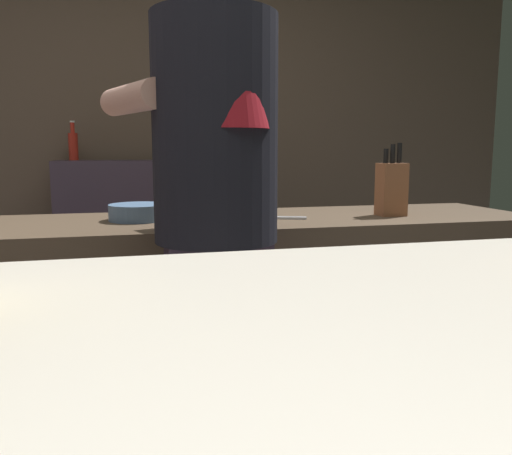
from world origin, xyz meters
The scene contains 9 objects.
wall_back centered at (0.00, 2.20, 1.35)m, with size 5.20×0.10×2.70m, color brown.
prep_counter centered at (0.35, 0.56, 0.47)m, with size 2.10×0.60×0.93m, color brown.
back_shelf centered at (-0.05, 1.92, 0.56)m, with size 0.96×0.36×1.12m, color #3D313E.
bartender centered at (0.11, 0.11, 1.02)m, with size 0.50×0.56×1.75m.
knife_block centered at (0.85, 0.49, 1.04)m, with size 0.10×0.08×0.28m.
mixing_bowl centered at (-0.09, 0.59, 0.96)m, with size 0.21×0.21×0.06m, color slate.
chefs_knife centered at (0.39, 0.51, 0.94)m, with size 0.24×0.03×0.01m, color silver.
bottle_olive_oil centered at (0.17, 1.96, 1.22)m, with size 0.06×0.06×0.24m.
bottle_hot_sauce centered at (-0.42, 2.01, 1.21)m, with size 0.05×0.05×0.23m.
Camera 1 is at (-0.13, -1.31, 1.18)m, focal length 36.62 mm.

